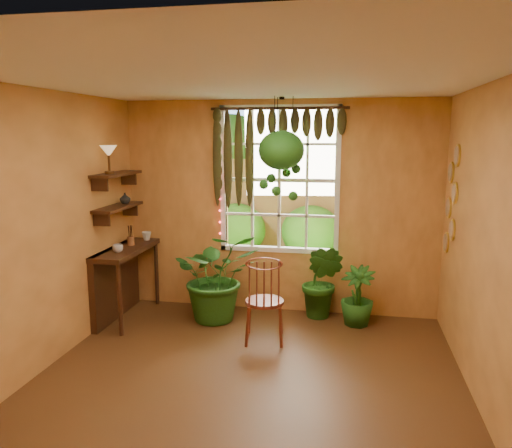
{
  "coord_description": "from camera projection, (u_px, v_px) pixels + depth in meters",
  "views": [
    {
      "loc": [
        0.89,
        -3.96,
        2.27
      ],
      "look_at": [
        -0.09,
        1.15,
        1.33
      ],
      "focal_mm": 35.0,
      "sensor_mm": 36.0,
      "label": 1
    }
  ],
  "objects": [
    {
      "name": "potted_plant_right",
      "position": [
        357.0,
        296.0,
        5.98
      ],
      "size": [
        0.52,
        0.52,
        0.72
      ],
      "primitive_type": "imported",
      "rotation": [
        0.0,
        0.0,
        -0.34
      ],
      "color": "#1D4412",
      "rests_on": "floor"
    },
    {
      "name": "potted_plant_mid",
      "position": [
        322.0,
        281.0,
        6.18
      ],
      "size": [
        0.64,
        0.59,
        0.94
      ],
      "primitive_type": "imported",
      "rotation": [
        0.0,
        0.0,
        -0.43
      ],
      "color": "#1D4412",
      "rests_on": "floor"
    },
    {
      "name": "ceiling",
      "position": [
        239.0,
        79.0,
        3.92
      ],
      "size": [
        4.5,
        4.5,
        0.0
      ],
      "primitive_type": "plane",
      "rotation": [
        3.14,
        0.0,
        0.0
      ],
      "color": "white",
      "rests_on": "wall_back"
    },
    {
      "name": "valance_vine",
      "position": [
        272.0,
        134.0,
        6.1
      ],
      "size": [
        1.7,
        0.12,
        1.1
      ],
      "color": "#3C2010",
      "rests_on": "window"
    },
    {
      "name": "windsor_chair",
      "position": [
        264.0,
        313.0,
        5.5
      ],
      "size": [
        0.48,
        0.51,
        1.15
      ],
      "rotation": [
        0.0,
        0.0,
        0.14
      ],
      "color": "maroon",
      "rests_on": "floor"
    },
    {
      "name": "brush_jar",
      "position": [
        131.0,
        235.0,
        6.24
      ],
      "size": [
        0.09,
        0.09,
        0.32
      ],
      "color": "brown",
      "rests_on": "counter_ledge"
    },
    {
      "name": "shelf_upper",
      "position": [
        117.0,
        174.0,
        5.97
      ],
      "size": [
        0.25,
        0.9,
        0.04
      ],
      "primitive_type": "cube",
      "color": "#3C2010",
      "rests_on": "wall_left"
    },
    {
      "name": "backyard",
      "position": [
        320.0,
        181.0,
        10.77
      ],
      "size": [
        14.0,
        10.0,
        12.0
      ],
      "color": "#1C5418",
      "rests_on": "ground"
    },
    {
      "name": "shelf_lower",
      "position": [
        118.0,
        207.0,
        6.04
      ],
      "size": [
        0.25,
        0.9,
        0.04
      ],
      "primitive_type": "cube",
      "color": "#3C2010",
      "rests_on": "wall_left"
    },
    {
      "name": "counter_ledge",
      "position": [
        119.0,
        274.0,
        6.2
      ],
      "size": [
        0.4,
        1.2,
        0.9
      ],
      "color": "#3C2010",
      "rests_on": "floor"
    },
    {
      "name": "string_lights",
      "position": [
        219.0,
        176.0,
        6.35
      ],
      "size": [
        0.03,
        0.03,
        1.54
      ],
      "primitive_type": null,
      "color": "#FF2633",
      "rests_on": "window"
    },
    {
      "name": "floor",
      "position": [
        241.0,
        395.0,
        4.4
      ],
      "size": [
        4.5,
        4.5,
        0.0
      ],
      "primitive_type": "plane",
      "color": "#4E2F16",
      "rests_on": "ground"
    },
    {
      "name": "shelf_vase",
      "position": [
        125.0,
        198.0,
        6.2
      ],
      "size": [
        0.17,
        0.17,
        0.14
      ],
      "primitive_type": "imported",
      "rotation": [
        0.0,
        0.0,
        -0.35
      ],
      "color": "#B2AD99",
      "rests_on": "shelf_lower"
    },
    {
      "name": "wall_left",
      "position": [
        26.0,
        237.0,
        4.53
      ],
      "size": [
        0.0,
        4.5,
        4.5
      ],
      "primitive_type": "plane",
      "rotation": [
        1.57,
        0.0,
        1.57
      ],
      "color": "#E39E4D",
      "rests_on": "floor"
    },
    {
      "name": "wall_plates",
      "position": [
        451.0,
        201.0,
        5.49
      ],
      "size": [
        0.04,
        0.32,
        1.1
      ],
      "primitive_type": null,
      "color": "#FFF2D0",
      "rests_on": "wall_right"
    },
    {
      "name": "tiffany_lamp",
      "position": [
        109.0,
        153.0,
        5.73
      ],
      "size": [
        0.2,
        0.2,
        0.33
      ],
      "color": "#553418",
      "rests_on": "shelf_upper"
    },
    {
      "name": "wall_back",
      "position": [
        279.0,
        208.0,
        6.33
      ],
      "size": [
        4.0,
        0.0,
        4.0
      ],
      "primitive_type": "plane",
      "rotation": [
        1.57,
        0.0,
        0.0
      ],
      "color": "#E39E4D",
      "rests_on": "floor"
    },
    {
      "name": "window",
      "position": [
        279.0,
        180.0,
        6.3
      ],
      "size": [
        1.52,
        0.1,
        1.86
      ],
      "color": "white",
      "rests_on": "wall_back"
    },
    {
      "name": "cup_a",
      "position": [
        118.0,
        248.0,
        5.86
      ],
      "size": [
        0.12,
        0.12,
        0.1
      ],
      "primitive_type": "imported",
      "rotation": [
        0.0,
        0.0,
        -0.01
      ],
      "color": "silver",
      "rests_on": "counter_ledge"
    },
    {
      "name": "potted_plant_left",
      "position": [
        217.0,
        276.0,
        6.11
      ],
      "size": [
        1.26,
        1.18,
        1.12
      ],
      "primitive_type": "imported",
      "rotation": [
        0.0,
        0.0,
        0.38
      ],
      "color": "#1D4412",
      "rests_on": "floor"
    },
    {
      "name": "wall_right",
      "position": [
        497.0,
        257.0,
        3.79
      ],
      "size": [
        0.0,
        4.5,
        4.5
      ],
      "primitive_type": "plane",
      "rotation": [
        1.57,
        0.0,
        -1.57
      ],
      "color": "#E39E4D",
      "rests_on": "floor"
    },
    {
      "name": "cup_b",
      "position": [
        147.0,
        236.0,
        6.53
      ],
      "size": [
        0.15,
        0.15,
        0.11
      ],
      "primitive_type": "imported",
      "rotation": [
        0.0,
        0.0,
        0.28
      ],
      "color": "beige",
      "rests_on": "counter_ledge"
    },
    {
      "name": "hanging_basket",
      "position": [
        281.0,
        157.0,
        5.86
      ],
      "size": [
        0.54,
        0.54,
        1.22
      ],
      "color": "black",
      "rests_on": "ceiling"
    }
  ]
}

